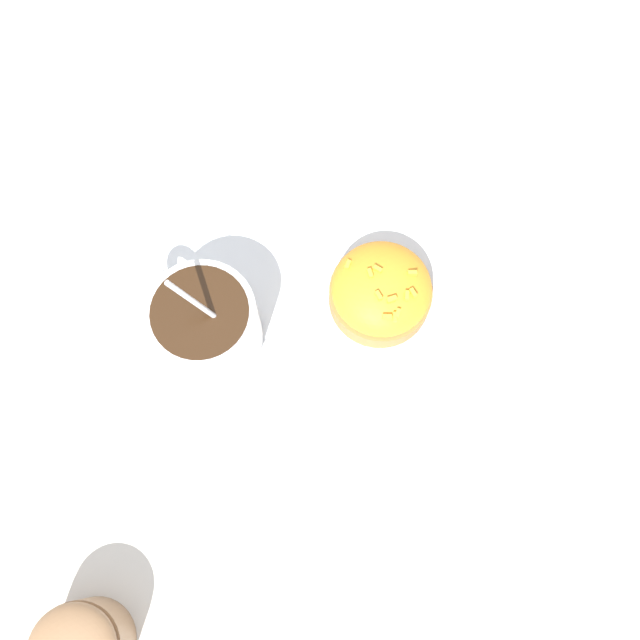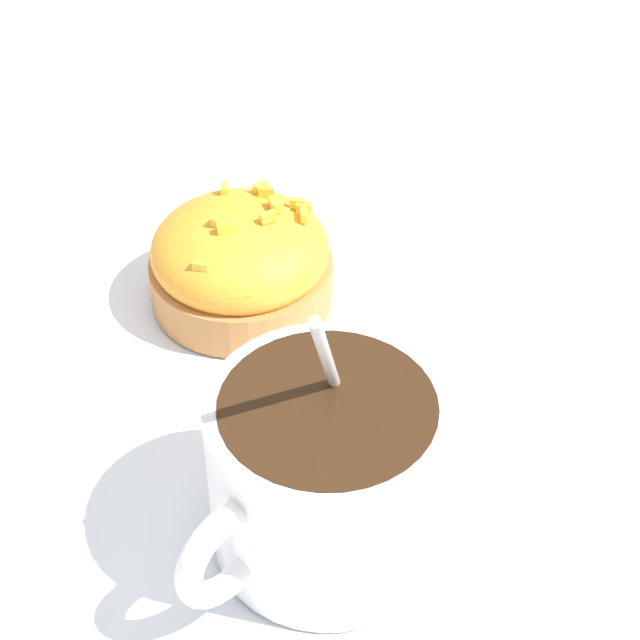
{
  "view_description": "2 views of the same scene",
  "coord_description": "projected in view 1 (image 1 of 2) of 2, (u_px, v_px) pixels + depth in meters",
  "views": [
    {
      "loc": [
        -0.03,
        -0.18,
        0.59
      ],
      "look_at": [
        0.02,
        -0.01,
        0.04
      ],
      "focal_mm": 42.0,
      "sensor_mm": 36.0,
      "label": 1
    },
    {
      "loc": [
        -0.3,
        0.09,
        0.32
      ],
      "look_at": [
        0.01,
        -0.02,
        0.04
      ],
      "focal_mm": 60.0,
      "sensor_mm": 36.0,
      "label": 2
    }
  ],
  "objects": [
    {
      "name": "frosted_pastry",
      "position": [
        382.0,
        295.0,
        0.6
      ],
      "size": [
        0.08,
        0.08,
        0.05
      ],
      "color": "#B2753D",
      "rests_on": "paper_napkin"
    },
    {
      "name": "paper_napkin",
      "position": [
        297.0,
        323.0,
        0.62
      ],
      "size": [
        0.34,
        0.32,
        0.0
      ],
      "color": "white",
      "rests_on": "ground_plane"
    },
    {
      "name": "coffee_cup",
      "position": [
        204.0,
        323.0,
        0.58
      ],
      "size": [
        0.08,
        0.1,
        0.12
      ],
      "color": "white",
      "rests_on": "paper_napkin"
    },
    {
      "name": "ground_plane",
      "position": [
        297.0,
        323.0,
        0.62
      ],
      "size": [
        3.0,
        3.0,
        0.0
      ],
      "primitive_type": "plane",
      "color": "silver"
    }
  ]
}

